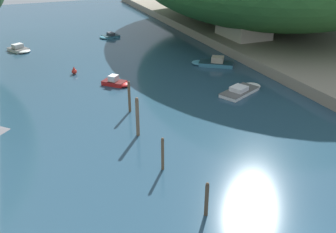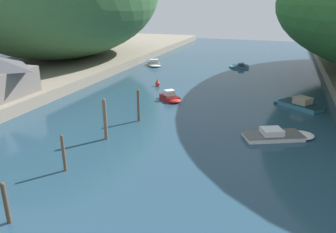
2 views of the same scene
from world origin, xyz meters
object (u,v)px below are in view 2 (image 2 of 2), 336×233
(boat_far_right_bank, at_px, (297,103))
(boat_small_dinghy, at_px, (280,135))
(boat_navy_launch, at_px, (171,97))
(person_by_boathouse, at_px, (14,88))
(boat_far_upstream, at_px, (239,66))
(channel_buoy_near, at_px, (158,83))
(boat_moored_right, at_px, (154,64))

(boat_far_right_bank, xyz_separation_m, boat_small_dinghy, (-1.53, -9.72, -0.10))
(boat_navy_launch, height_order, person_by_boathouse, person_by_boathouse)
(boat_far_upstream, xyz_separation_m, channel_buoy_near, (-8.67, -16.65, 0.12))
(boat_far_upstream, relative_size, boat_small_dinghy, 0.57)
(boat_navy_launch, distance_m, person_by_boathouse, 16.98)
(channel_buoy_near, bearing_deg, boat_navy_launch, -56.12)
(boat_moored_right, bearing_deg, boat_small_dinghy, 101.53)
(boat_far_right_bank, distance_m, channel_buoy_near, 18.03)
(boat_far_right_bank, xyz_separation_m, person_by_boathouse, (-28.40, -10.76, 1.91))
(boat_small_dinghy, distance_m, boat_navy_launch, 14.35)
(boat_small_dinghy, height_order, channel_buoy_near, channel_buoy_near)
(boat_far_right_bank, relative_size, channel_buoy_near, 5.96)
(boat_far_upstream, distance_m, boat_moored_right, 14.82)
(boat_far_upstream, relative_size, person_by_boathouse, 2.14)
(boat_moored_right, bearing_deg, boat_navy_launch, 88.77)
(boat_far_right_bank, relative_size, boat_small_dinghy, 0.90)
(channel_buoy_near, bearing_deg, boat_small_dinghy, -39.24)
(boat_far_right_bank, xyz_separation_m, boat_far_upstream, (-9.01, 20.13, -0.12))
(boat_far_upstream, height_order, boat_moored_right, boat_moored_right)
(boat_navy_launch, height_order, channel_buoy_near, boat_navy_launch)
(boat_small_dinghy, bearing_deg, channel_buoy_near, -154.31)
(channel_buoy_near, xyz_separation_m, person_by_boathouse, (-10.71, -14.24, 1.90))
(boat_far_right_bank, xyz_separation_m, channel_buoy_near, (-17.69, 3.48, 0.01))
(boat_far_right_bank, bearing_deg, boat_small_dinghy, -153.35)
(boat_far_right_bank, height_order, person_by_boathouse, person_by_boathouse)
(boat_far_upstream, relative_size, boat_navy_launch, 1.06)
(boat_far_upstream, bearing_deg, boat_navy_launch, 155.03)
(boat_navy_launch, bearing_deg, boat_moored_right, -107.95)
(boat_far_upstream, distance_m, channel_buoy_near, 18.77)
(boat_small_dinghy, height_order, person_by_boathouse, person_by_boathouse)
(boat_moored_right, bearing_deg, person_by_boathouse, 52.08)
(boat_far_right_bank, relative_size, person_by_boathouse, 3.41)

